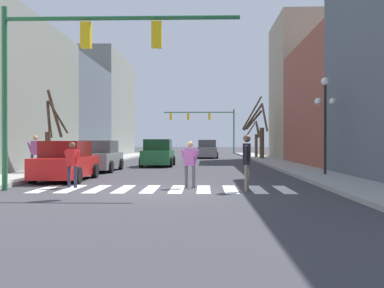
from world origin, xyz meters
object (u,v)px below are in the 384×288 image
(car_driving_toward_lane, at_px, (158,154))
(street_tree_left_far, at_px, (259,131))
(traffic_signal_far, at_px, (206,120))
(pedestrian_near_right_corner, at_px, (190,160))
(car_driving_away_lane, at_px, (100,157))
(street_lamp_right_corner, at_px, (325,106))
(traffic_signal_near, at_px, (75,55))
(car_parked_left_near, at_px, (66,162))
(pedestrian_crossing_street, at_px, (35,151))
(street_tree_left_mid, at_px, (50,134))
(pedestrian_on_right_sidewalk, at_px, (72,161))
(car_parked_right_mid, at_px, (207,150))
(street_tree_left_near, at_px, (256,140))
(pedestrian_on_left_sidewalk, at_px, (247,158))

(car_driving_toward_lane, height_order, street_tree_left_far, street_tree_left_far)
(traffic_signal_far, height_order, pedestrian_near_right_corner, traffic_signal_far)
(traffic_signal_far, height_order, car_driving_away_lane, traffic_signal_far)
(traffic_signal_far, distance_m, car_driving_away_lane, 35.17)
(traffic_signal_far, height_order, street_lamp_right_corner, traffic_signal_far)
(traffic_signal_near, distance_m, street_lamp_right_corner, 11.23)
(traffic_signal_far, height_order, street_tree_left_far, traffic_signal_far)
(car_parked_left_near, bearing_deg, pedestrian_crossing_street, 40.84)
(car_driving_toward_lane, height_order, pedestrian_near_right_corner, car_driving_toward_lane)
(pedestrian_crossing_street, relative_size, street_tree_left_mid, 0.44)
(car_driving_toward_lane, xyz_separation_m, pedestrian_on_right_sidewalk, (-1.58, -13.63, 0.13))
(car_parked_right_mid, bearing_deg, street_tree_left_near, -97.21)
(pedestrian_near_right_corner, bearing_deg, car_driving_away_lane, -40.00)
(car_parked_left_near, distance_m, pedestrian_near_right_corner, 5.91)
(traffic_signal_near, relative_size, car_driving_toward_lane, 1.85)
(traffic_signal_near, relative_size, car_driving_away_lane, 1.75)
(street_lamp_right_corner, distance_m, pedestrian_crossing_street, 13.57)
(car_parked_left_near, bearing_deg, pedestrian_on_left_sidewalk, -118.43)
(street_lamp_right_corner, xyz_separation_m, pedestrian_near_right_corner, (-5.90, -4.65, -2.26))
(street_tree_left_mid, distance_m, street_tree_left_near, 24.80)
(street_lamp_right_corner, distance_m, car_driving_away_lane, 12.03)
(pedestrian_on_left_sidewalk, xyz_separation_m, street_tree_left_mid, (-8.95, 7.34, 0.89))
(traffic_signal_near, bearing_deg, pedestrian_on_right_sidewalk, 111.86)
(street_lamp_right_corner, bearing_deg, car_driving_away_lane, 160.26)
(traffic_signal_near, xyz_separation_m, car_parked_left_near, (-1.49, 3.79, -3.67))
(street_tree_left_near, bearing_deg, traffic_signal_near, -107.74)
(pedestrian_crossing_street, relative_size, pedestrian_on_left_sidewalk, 0.96)
(car_driving_toward_lane, relative_size, car_parked_left_near, 0.97)
(pedestrian_on_right_sidewalk, bearing_deg, street_tree_left_near, 93.01)
(pedestrian_near_right_corner, height_order, pedestrian_crossing_street, pedestrian_crossing_street)
(car_parked_right_mid, height_order, car_parked_left_near, car_parked_right_mid)
(car_parked_right_mid, relative_size, pedestrian_crossing_street, 2.77)
(car_driving_away_lane, height_order, car_parked_left_near, car_driving_away_lane)
(street_tree_left_far, bearing_deg, traffic_signal_near, -109.96)
(street_lamp_right_corner, relative_size, pedestrian_near_right_corner, 2.67)
(street_lamp_right_corner, distance_m, pedestrian_near_right_corner, 7.84)
(traffic_signal_near, relative_size, pedestrian_on_right_sidewalk, 4.89)
(traffic_signal_near, height_order, car_parked_right_mid, traffic_signal_near)
(street_tree_left_far, height_order, street_tree_left_near, street_tree_left_far)
(car_driving_away_lane, xyz_separation_m, street_tree_left_far, (10.47, 15.15, 1.73))
(car_parked_left_near, height_order, street_tree_left_mid, street_tree_left_mid)
(pedestrian_on_left_sidewalk, bearing_deg, street_tree_left_far, -179.91)
(car_driving_away_lane, distance_m, car_parked_left_near, 5.84)
(car_parked_right_mid, relative_size, pedestrian_on_left_sidewalk, 2.65)
(traffic_signal_far, relative_size, car_parked_right_mid, 1.91)
(street_tree_left_mid, distance_m, street_tree_left_far, 21.42)
(car_driving_toward_lane, height_order, pedestrian_crossing_street, pedestrian_crossing_street)
(traffic_signal_far, relative_size, pedestrian_near_right_corner, 5.71)
(traffic_signal_near, xyz_separation_m, pedestrian_near_right_corner, (3.72, 1.01, -3.48))
(traffic_signal_near, distance_m, pedestrian_on_right_sidewalk, 3.65)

